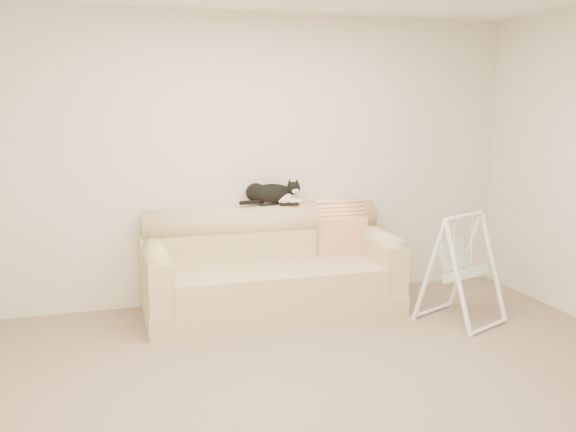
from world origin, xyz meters
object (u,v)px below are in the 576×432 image
object	(u,v)px
remote_a	(269,204)
tuxedo_cat	(271,193)
sofa	(270,271)
baby_swing	(461,268)
remote_b	(289,204)

from	to	relation	value
remote_a	tuxedo_cat	world-z (taller)	tuxedo_cat
tuxedo_cat	remote_a	bearing A→B (deg)	179.33
sofa	baby_swing	size ratio (longest dim) A/B	2.39
remote_b	baby_swing	distance (m)	1.61
sofa	remote_b	size ratio (longest dim) A/B	12.78
baby_swing	sofa	bearing A→B (deg)	152.41
sofa	baby_swing	bearing A→B (deg)	-27.59
remote_b	tuxedo_cat	xyz separation A→B (m)	(-0.16, 0.04, 0.10)
remote_b	sofa	bearing A→B (deg)	-138.96
tuxedo_cat	baby_swing	size ratio (longest dim) A/B	0.63
sofa	tuxedo_cat	bearing A→B (deg)	71.45
remote_a	tuxedo_cat	size ratio (longest dim) A/B	0.32
remote_b	tuxedo_cat	bearing A→B (deg)	166.30
sofa	baby_swing	xyz separation A→B (m)	(1.45, -0.76, 0.11)
remote_a	remote_b	bearing A→B (deg)	-12.01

